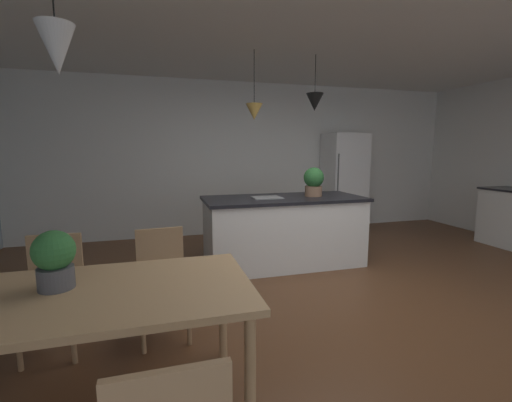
{
  "coord_description": "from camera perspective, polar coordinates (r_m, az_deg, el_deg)",
  "views": [
    {
      "loc": [
        -1.66,
        -2.87,
        1.51
      ],
      "look_at": [
        -0.73,
        0.39,
        1.0
      ],
      "focal_mm": 24.09,
      "sensor_mm": 36.0,
      "label": 1
    }
  ],
  "objects": [
    {
      "name": "potted_plant_on_island",
      "position": [
        4.62,
        9.55,
        3.28
      ],
      "size": [
        0.27,
        0.27,
        0.38
      ],
      "color": "#8C664C",
      "rests_on": "kitchen_island"
    },
    {
      "name": "chair_far_right",
      "position": [
        2.94,
        -15.28,
        -12.46
      ],
      "size": [
        0.43,
        0.43,
        0.87
      ],
      "color": "#A87F56",
      "rests_on": "ground_plane"
    },
    {
      "name": "refrigerator",
      "position": [
        6.67,
        14.34,
        3.0
      ],
      "size": [
        0.7,
        0.67,
        1.81
      ],
      "color": "silver",
      "rests_on": "ground_plane"
    },
    {
      "name": "pendant_over_island_aux",
      "position": [
        4.64,
        9.71,
        15.88
      ],
      "size": [
        0.22,
        0.22,
        0.69
      ],
      "color": "black"
    },
    {
      "name": "chair_far_left",
      "position": [
        3.04,
        -30.67,
        -12.64
      ],
      "size": [
        0.41,
        0.41,
        0.87
      ],
      "color": "#A87F56",
      "rests_on": "ground_plane"
    },
    {
      "name": "pendant_over_table",
      "position": [
        2.18,
        -30.16,
        20.98
      ],
      "size": [
        0.19,
        0.19,
        0.81
      ],
      "color": "black"
    },
    {
      "name": "potted_plant_on_table",
      "position": [
        2.17,
        -30.48,
        -8.2
      ],
      "size": [
        0.22,
        0.22,
        0.32
      ],
      "color": "#4C4C51",
      "rests_on": "dining_table"
    },
    {
      "name": "kitchen_island",
      "position": [
        4.56,
        4.61,
        -4.84
      ],
      "size": [
        2.08,
        0.91,
        0.91
      ],
      "color": "white",
      "rests_on": "ground_plane"
    },
    {
      "name": "ceiling_slab",
      "position": [
        3.55,
        15.03,
        28.86
      ],
      "size": [
        10.0,
        8.4,
        0.12
      ],
      "primitive_type": "cube",
      "color": "silver"
    },
    {
      "name": "dining_table",
      "position": [
        2.12,
        -26.24,
        -15.19
      ],
      "size": [
        1.76,
        0.92,
        0.76
      ],
      "color": "tan",
      "rests_on": "ground_plane"
    },
    {
      "name": "ground_plane",
      "position": [
        3.65,
        13.3,
        -16.52
      ],
      "size": [
        10.0,
        8.4,
        0.04
      ],
      "primitive_type": "cube",
      "color": "brown"
    },
    {
      "name": "wall_back_kitchen",
      "position": [
        6.36,
        -0.8,
        7.02
      ],
      "size": [
        10.0,
        0.12,
        2.7
      ],
      "primitive_type": "cube",
      "color": "silver",
      "rests_on": "ground_plane"
    },
    {
      "name": "pendant_over_island_main",
      "position": [
        4.34,
        -0.31,
        14.62
      ],
      "size": [
        0.21,
        0.21,
        0.82
      ],
      "color": "black"
    }
  ]
}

